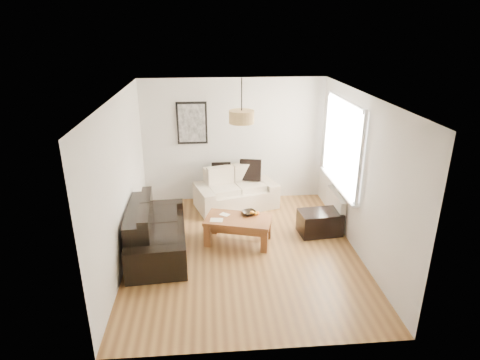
{
  "coord_description": "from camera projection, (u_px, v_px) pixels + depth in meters",
  "views": [
    {
      "loc": [
        -0.54,
        -5.93,
        3.59
      ],
      "look_at": [
        0.0,
        0.6,
        1.05
      ],
      "focal_mm": 30.2,
      "sensor_mm": 36.0,
      "label": 1
    }
  ],
  "objects": [
    {
      "name": "orange_a",
      "position": [
        256.0,
        213.0,
        7.04
      ],
      "size": [
        0.07,
        0.07,
        0.06
      ],
      "primitive_type": "sphere",
      "rotation": [
        0.0,
        0.0,
        0.12
      ],
      "color": "orange",
      "rests_on": "fruit_bowl"
    },
    {
      "name": "ottoman",
      "position": [
        320.0,
        222.0,
        7.34
      ],
      "size": [
        0.79,
        0.55,
        0.43
      ],
      "primitive_type": "cube",
      "rotation": [
        0.0,
        0.0,
        0.1
      ],
      "color": "black",
      "rests_on": "floor"
    },
    {
      "name": "cushion_right",
      "position": [
        250.0,
        170.0,
        8.45
      ],
      "size": [
        0.46,
        0.22,
        0.45
      ],
      "primitive_type": "cube",
      "rotation": [
        0.0,
        0.0,
        -0.19
      ],
      "color": "black",
      "rests_on": "loveseat_cream"
    },
    {
      "name": "pendant_shade",
      "position": [
        242.0,
        117.0,
        6.32
      ],
      "size": [
        0.4,
        0.4,
        0.2
      ],
      "primitive_type": "cylinder",
      "color": "tan",
      "rests_on": "ceiling"
    },
    {
      "name": "loveseat_cream",
      "position": [
        236.0,
        189.0,
        8.36
      ],
      "size": [
        1.8,
        1.31,
        0.8
      ],
      "primitive_type": null,
      "rotation": [
        0.0,
        0.0,
        0.29
      ],
      "color": "beige",
      "rests_on": "floor"
    },
    {
      "name": "fruit_bowl",
      "position": [
        249.0,
        213.0,
        7.09
      ],
      "size": [
        0.31,
        0.31,
        0.06
      ],
      "primitive_type": "imported",
      "rotation": [
        0.0,
        0.0,
        0.34
      ],
      "color": "black",
      "rests_on": "coffee_table"
    },
    {
      "name": "wall_right",
      "position": [
        360.0,
        175.0,
        6.53
      ],
      "size": [
        0.04,
        4.5,
        2.6
      ],
      "primitive_type": null,
      "color": "silver",
      "rests_on": "floor"
    },
    {
      "name": "wall_back",
      "position": [
        233.0,
        141.0,
        8.47
      ],
      "size": [
        3.8,
        0.04,
        2.6
      ],
      "primitive_type": null,
      "color": "silver",
      "rests_on": "floor"
    },
    {
      "name": "wall_left",
      "position": [
        121.0,
        183.0,
        6.23
      ],
      "size": [
        0.04,
        4.5,
        2.6
      ],
      "primitive_type": null,
      "color": "silver",
      "rests_on": "floor"
    },
    {
      "name": "radiator",
      "position": [
        335.0,
        206.0,
        7.6
      ],
      "size": [
        0.1,
        0.9,
        0.52
      ],
      "primitive_type": "cube",
      "color": "white",
      "rests_on": "wall_right"
    },
    {
      "name": "floor",
      "position": [
        243.0,
        250.0,
        6.85
      ],
      "size": [
        4.5,
        4.5,
        0.0
      ],
      "primitive_type": "plane",
      "color": "brown",
      "rests_on": "ground"
    },
    {
      "name": "sofa_leather",
      "position": [
        157.0,
        230.0,
        6.68
      ],
      "size": [
        1.06,
        1.95,
        0.82
      ],
      "primitive_type": null,
      "rotation": [
        0.0,
        0.0,
        1.65
      ],
      "color": "black",
      "rests_on": "floor"
    },
    {
      "name": "wall_front",
      "position": [
        262.0,
        254.0,
        4.29
      ],
      "size": [
        3.8,
        0.04,
        2.6
      ],
      "primitive_type": null,
      "color": "silver",
      "rests_on": "floor"
    },
    {
      "name": "orange_b",
      "position": [
        258.0,
        213.0,
        7.06
      ],
      "size": [
        0.08,
        0.08,
        0.07
      ],
      "primitive_type": "sphere",
      "rotation": [
        0.0,
        0.0,
        0.31
      ],
      "color": "orange",
      "rests_on": "fruit_bowl"
    },
    {
      "name": "ceiling",
      "position": [
        243.0,
        96.0,
        5.91
      ],
      "size": [
        3.8,
        4.5,
        0.0
      ],
      "primitive_type": null,
      "color": "white",
      "rests_on": "floor"
    },
    {
      "name": "window_bay",
      "position": [
        343.0,
        144.0,
        7.16
      ],
      "size": [
        0.14,
        1.9,
        1.6
      ],
      "primitive_type": null,
      "color": "white",
      "rests_on": "wall_right"
    },
    {
      "name": "papers",
      "position": [
        217.0,
        220.0,
        6.89
      ],
      "size": [
        0.24,
        0.18,
        0.01
      ],
      "primitive_type": "cube",
      "rotation": [
        0.0,
        0.0,
        -0.13
      ],
      "color": "silver",
      "rests_on": "coffee_table"
    },
    {
      "name": "coffee_table",
      "position": [
        238.0,
        230.0,
        7.04
      ],
      "size": [
        1.25,
        0.9,
        0.46
      ],
      "primitive_type": null,
      "rotation": [
        0.0,
        0.0,
        -0.28
      ],
      "color": "brown",
      "rests_on": "floor"
    },
    {
      "name": "orange_c",
      "position": [
        252.0,
        213.0,
        7.05
      ],
      "size": [
        0.09,
        0.09,
        0.08
      ],
      "primitive_type": "sphere",
      "rotation": [
        0.0,
        0.0,
        0.09
      ],
      "color": "orange",
      "rests_on": "fruit_bowl"
    },
    {
      "name": "cushion_left",
      "position": [
        221.0,
        172.0,
        8.41
      ],
      "size": [
        0.4,
        0.13,
        0.4
      ],
      "primitive_type": "cube",
      "rotation": [
        0.0,
        0.0,
        -0.01
      ],
      "color": "black",
      "rests_on": "loveseat_cream"
    },
    {
      "name": "poster",
      "position": [
        192.0,
        123.0,
        8.23
      ],
      "size": [
        0.62,
        0.04,
        0.87
      ],
      "primitive_type": null,
      "color": "black",
      "rests_on": "wall_back"
    }
  ]
}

